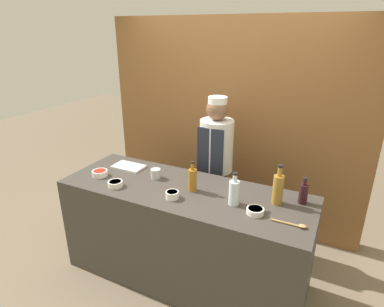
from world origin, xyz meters
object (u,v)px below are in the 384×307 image
object	(u,v)px
sauce_bowl_red	(100,173)
sauce_bowl_green	(255,211)
bottle_amber	(193,179)
bottle_clear	(234,192)
sauce_bowl_brown	(115,184)
cutting_board	(129,167)
chef_center	(216,166)
sauce_bowl_yellow	(172,194)
bottle_wine	(303,193)
bottle_vinegar	(278,189)
wooden_spoon	(294,224)
cup_steel	(156,174)

from	to	relation	value
sauce_bowl_red	sauce_bowl_green	size ratio (longest dim) A/B	1.09
bottle_amber	bottle_clear	bearing A→B (deg)	-8.79
sauce_bowl_brown	sauce_bowl_green	bearing A→B (deg)	5.25
cutting_board	chef_center	distance (m)	0.91
sauce_bowl_yellow	bottle_wine	world-z (taller)	bottle_wine
sauce_bowl_brown	sauce_bowl_red	distance (m)	0.30
sauce_bowl_green	bottle_vinegar	distance (m)	0.27
sauce_bowl_green	chef_center	bearing A→B (deg)	128.95
cutting_board	bottle_wine	bearing A→B (deg)	1.67
bottle_vinegar	wooden_spoon	xyz separation A→B (m)	(0.18, -0.27, -0.12)
sauce_bowl_green	bottle_vinegar	size ratio (longest dim) A/B	0.40
sauce_bowl_red	bottle_amber	world-z (taller)	bottle_amber
sauce_bowl_red	bottle_amber	size ratio (longest dim) A/B	0.54
cutting_board	cup_steel	world-z (taller)	cup_steel
sauce_bowl_brown	bottle_amber	world-z (taller)	bottle_amber
bottle_clear	bottle_amber	bearing A→B (deg)	171.21
sauce_bowl_red	bottle_wine	world-z (taller)	bottle_wine
sauce_bowl_yellow	bottle_clear	distance (m)	0.51
bottle_wine	chef_center	xyz separation A→B (m)	(-0.96, 0.49, -0.14)
sauce_bowl_red	wooden_spoon	xyz separation A→B (m)	(1.81, -0.03, -0.02)
sauce_bowl_yellow	bottle_wine	distance (m)	1.06
sauce_bowl_red	bottle_vinegar	bearing A→B (deg)	8.08
cutting_board	cup_steel	bearing A→B (deg)	-12.27
sauce_bowl_green	chef_center	xyz separation A→B (m)	(-0.66, 0.82, -0.08)
sauce_bowl_brown	sauce_bowl_yellow	size ratio (longest dim) A/B	1.19
bottle_amber	bottle_vinegar	bearing A→B (deg)	8.29
bottle_wine	bottle_vinegar	bearing A→B (deg)	-152.12
sauce_bowl_green	cutting_board	size ratio (longest dim) A/B	0.43
bottle_clear	sauce_bowl_green	bearing A→B (deg)	-17.89
bottle_amber	bottle_vinegar	xyz separation A→B (m)	(0.71, 0.10, 0.03)
wooden_spoon	chef_center	world-z (taller)	chef_center
sauce_bowl_brown	wooden_spoon	bearing A→B (deg)	2.85
bottle_wine	cup_steel	distance (m)	1.32
sauce_bowl_red	bottle_vinegar	distance (m)	1.65
cup_steel	wooden_spoon	bearing A→B (deg)	-10.05
sauce_bowl_brown	bottle_wine	world-z (taller)	bottle_wine
sauce_bowl_red	wooden_spoon	world-z (taller)	sauce_bowl_red
sauce_bowl_brown	cutting_board	world-z (taller)	sauce_bowl_brown
sauce_bowl_green	wooden_spoon	bearing A→B (deg)	-7.39
bottle_clear	cup_steel	bearing A→B (deg)	170.94
bottle_clear	wooden_spoon	world-z (taller)	bottle_clear
sauce_bowl_yellow	chef_center	xyz separation A→B (m)	(0.02, 0.89, -0.09)
cutting_board	bottle_amber	world-z (taller)	bottle_amber
sauce_bowl_green	cutting_board	world-z (taller)	sauce_bowl_green
sauce_bowl_yellow	cup_steel	distance (m)	0.42
sauce_bowl_green	bottle_wine	world-z (taller)	bottle_wine
bottle_amber	bottle_vinegar	size ratio (longest dim) A/B	0.81
bottle_clear	bottle_wine	bearing A→B (deg)	28.10
cutting_board	bottle_amber	distance (m)	0.82
sauce_bowl_green	cutting_board	distance (m)	1.42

